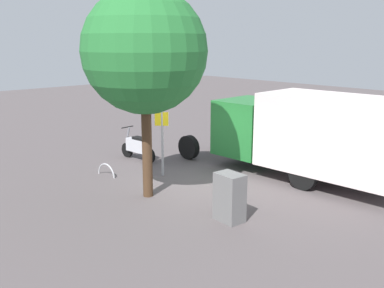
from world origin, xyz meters
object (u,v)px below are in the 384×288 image
at_px(box_truck_near, 305,131).
at_px(motorcycle, 138,147).
at_px(stop_sign, 162,118).
at_px(street_tree, 145,52).
at_px(utility_cabinet, 230,197).
at_px(bike_rack_hoop, 106,176).

distance_m(box_truck_near, motorcycle, 6.08).
bearing_deg(stop_sign, street_tree, 128.96).
xyz_separation_m(utility_cabinet, bike_rack_hoop, (5.23, 0.32, -0.61)).
bearing_deg(stop_sign, utility_cabinet, 164.87).
relative_size(stop_sign, street_tree, 0.51).
relative_size(box_truck_near, stop_sign, 2.73).
bearing_deg(stop_sign, bike_rack_hoop, 48.55).
relative_size(motorcycle, street_tree, 0.31).
distance_m(utility_cabinet, bike_rack_hoop, 5.27).
bearing_deg(stop_sign, motorcycle, -14.10).
distance_m(street_tree, utility_cabinet, 4.46).
height_order(street_tree, utility_cabinet, street_tree).
distance_m(motorcycle, utility_cabinet, 6.29).
height_order(box_truck_near, street_tree, street_tree).
distance_m(motorcycle, stop_sign, 2.58).
xyz_separation_m(box_truck_near, street_tree, (2.05, 4.70, 2.52)).
distance_m(box_truck_near, stop_sign, 4.59).
distance_m(stop_sign, street_tree, 2.88).
xyz_separation_m(motorcycle, stop_sign, (-2.09, 0.52, 1.43)).
height_order(street_tree, bike_rack_hoop, street_tree).
relative_size(box_truck_near, motorcycle, 4.41).
height_order(box_truck_near, utility_cabinet, box_truck_near).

